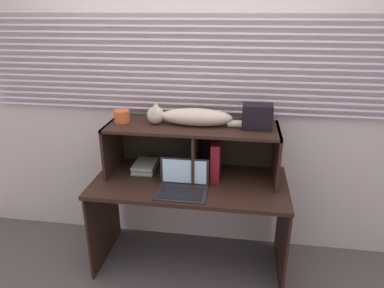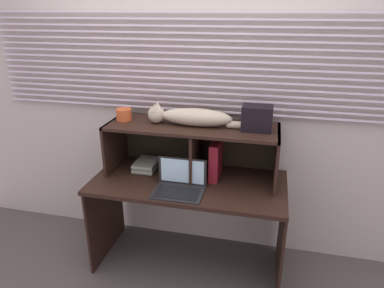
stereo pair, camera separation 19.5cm
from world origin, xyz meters
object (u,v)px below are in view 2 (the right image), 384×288
at_px(binder_upright, 216,159).
at_px(laptop, 180,185).
at_px(book_stack, 146,165).
at_px(cat, 191,117).
at_px(storage_box, 257,118).
at_px(small_basket, 124,115).

bearing_deg(binder_upright, laptop, -127.80).
xyz_separation_m(laptop, book_stack, (-0.34, 0.27, -0.01)).
height_order(binder_upright, book_stack, binder_upright).
bearing_deg(binder_upright, cat, 180.00).
height_order(laptop, storage_box, storage_box).
xyz_separation_m(book_stack, storage_box, (0.83, -0.00, 0.45)).
height_order(cat, laptop, cat).
relative_size(cat, laptop, 2.37).
relative_size(cat, binder_upright, 2.87).
height_order(laptop, small_basket, small_basket).
bearing_deg(binder_upright, small_basket, 180.00).
distance_m(small_basket, storage_box, 0.99).
height_order(binder_upright, storage_box, storage_box).
xyz_separation_m(binder_upright, book_stack, (-0.55, 0.00, -0.11)).
xyz_separation_m(laptop, storage_box, (0.49, 0.27, 0.44)).
height_order(binder_upright, small_basket, small_basket).
xyz_separation_m(small_basket, storage_box, (0.98, 0.00, 0.04)).
distance_m(cat, book_stack, 0.55).
distance_m(laptop, binder_upright, 0.35).
distance_m(binder_upright, storage_box, 0.44).
bearing_deg(storage_box, small_basket, 180.00).
height_order(book_stack, storage_box, storage_box).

